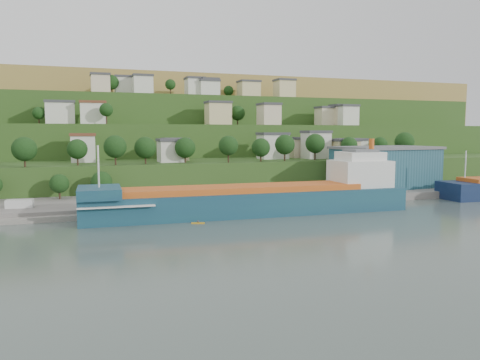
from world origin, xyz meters
name	(u,v)px	position (x,y,z in m)	size (l,w,h in m)	color
ground	(279,220)	(0.00, 0.00, 0.00)	(500.00, 500.00, 0.00)	#42514A
quay	(303,199)	(20.00, 28.00, 0.00)	(220.00, 26.00, 4.00)	slate
pebble_beach	(17,217)	(-55.00, 22.00, 0.00)	(40.00, 18.00, 2.40)	slate
hillside	(157,166)	(0.04, 168.71, 0.08)	(360.00, 210.72, 96.00)	#284719
cargo_ship_near	(261,200)	(-0.85, 8.72, 3.16)	(77.36, 14.80, 19.79)	navy
warehouse	(385,167)	(49.72, 30.08, 8.43)	(32.56, 21.66, 12.80)	#1B4552
caravan	(20,205)	(-54.45, 23.17, 2.55)	(5.77, 2.40, 2.69)	silver
dinghy	(79,208)	(-41.53, 21.56, 1.60)	(3.96, 1.48, 0.79)	silver
kayak_orange	(224,219)	(-11.48, 3.89, 0.21)	(2.93, 1.31, 0.73)	orange
kayak_yellow	(198,222)	(-17.91, 1.63, 0.21)	(2.87, 1.36, 0.71)	gold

